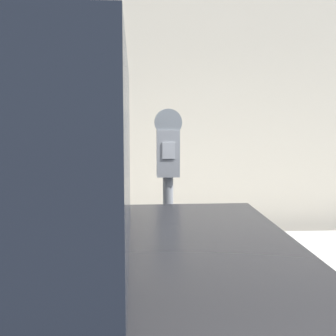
# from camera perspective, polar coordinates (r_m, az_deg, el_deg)

# --- Properties ---
(sidewalk) EXTENTS (24.00, 2.80, 0.12)m
(sidewalk) POSITION_cam_1_polar(r_m,az_deg,el_deg) (4.71, 2.05, -12.89)
(sidewalk) COLOR #9E9B96
(sidewalk) RESTS_ON ground_plane
(building_facade) EXTENTS (24.00, 0.30, 5.65)m
(building_facade) POSITION_cam_1_polar(r_m,az_deg,el_deg) (6.45, 0.45, 17.24)
(building_facade) COLOR beige
(building_facade) RESTS_ON ground_plane
(parking_meter) EXTENTS (0.19, 0.13, 1.55)m
(parking_meter) POSITION_cam_1_polar(r_m,az_deg,el_deg) (3.39, 0.00, -1.65)
(parking_meter) COLOR slate
(parking_meter) RESTS_ON sidewalk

